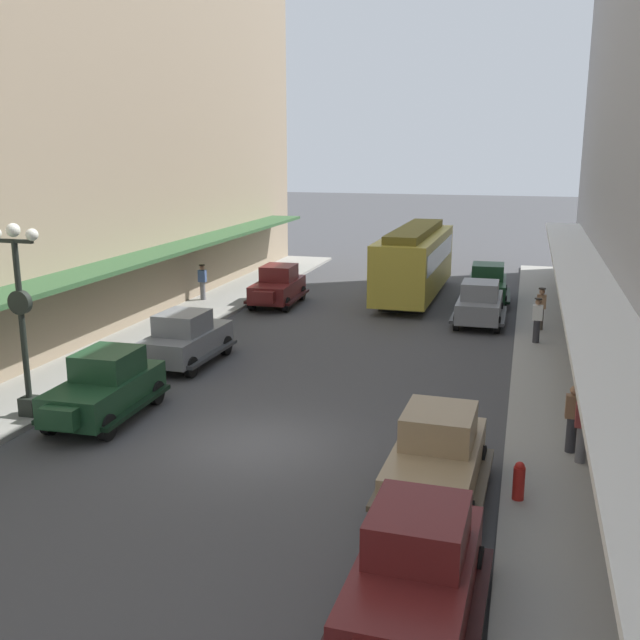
{
  "coord_description": "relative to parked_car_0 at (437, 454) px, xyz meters",
  "views": [
    {
      "loc": [
        6.17,
        -15.86,
        7.18
      ],
      "look_at": [
        0.0,
        6.0,
        1.8
      ],
      "focal_mm": 41.01,
      "sensor_mm": 36.0,
      "label": 1
    }
  ],
  "objects": [
    {
      "name": "sidewalk_right",
      "position": [
        2.83,
        1.55,
        -0.87
      ],
      "size": [
        3.0,
        60.0,
        0.15
      ],
      "primitive_type": "cube",
      "color": "#99968E",
      "rests_on": "ground"
    },
    {
      "name": "pedestrian_2",
      "position": [
        -13.04,
        16.8,
        0.07
      ],
      "size": [
        0.36,
        0.28,
        1.67
      ],
      "color": "slate",
      "rests_on": "sidewalk_left"
    },
    {
      "name": "parked_car_5",
      "position": [
        -0.1,
        20.33,
        0.0
      ],
      "size": [
        2.24,
        4.3,
        1.84
      ],
      "color": "#193D23",
      "rests_on": "ground"
    },
    {
      "name": "parked_car_2",
      "position": [
        -0.16,
        15.9,
        0.0
      ],
      "size": [
        2.15,
        4.26,
        1.84
      ],
      "color": "slate",
      "rests_on": "ground"
    },
    {
      "name": "pedestrian_5",
      "position": [
        2.83,
        2.83,
        0.05
      ],
      "size": [
        0.36,
        0.24,
        1.64
      ],
      "color": "#2D2D33",
      "rests_on": "sidewalk_right"
    },
    {
      "name": "parked_car_0",
      "position": [
        0.0,
        0.0,
        0.0
      ],
      "size": [
        2.24,
        4.3,
        1.84
      ],
      "color": "#997F5B",
      "rests_on": "ground"
    },
    {
      "name": "parked_car_3",
      "position": [
        -9.32,
        7.42,
        0.0
      ],
      "size": [
        2.21,
        4.28,
        1.84
      ],
      "color": "slate",
      "rests_on": "ground"
    },
    {
      "name": "pedestrian_0",
      "position": [
        2.1,
        12.96,
        0.07
      ],
      "size": [
        0.36,
        0.28,
        1.67
      ],
      "color": "#2D2D33",
      "rests_on": "sidewalk_right"
    },
    {
      "name": "ground_plane",
      "position": [
        -4.67,
        1.55,
        -0.94
      ],
      "size": [
        200.0,
        200.0,
        0.0
      ],
      "primitive_type": "plane",
      "color": "#424244"
    },
    {
      "name": "parked_car_4",
      "position": [
        -9.46,
        17.29,
        0.0
      ],
      "size": [
        2.28,
        4.31,
        1.84
      ],
      "color": "#591919",
      "rests_on": "ground"
    },
    {
      "name": "parked_car_1",
      "position": [
        0.2,
        -4.37,
        0.0
      ],
      "size": [
        2.23,
        4.29,
        1.84
      ],
      "color": "#591919",
      "rests_on": "ground"
    },
    {
      "name": "lamp_post_with_clock",
      "position": [
        -11.07,
        1.46,
        2.04
      ],
      "size": [
        1.42,
        0.44,
        5.16
      ],
      "color": "black",
      "rests_on": "sidewalk_left"
    },
    {
      "name": "fire_hydrant",
      "position": [
        1.68,
        0.01,
        -0.38
      ],
      "size": [
        0.24,
        0.24,
        0.82
      ],
      "color": "#B21E19",
      "rests_on": "sidewalk_right"
    },
    {
      "name": "parked_car_6",
      "position": [
        -9.17,
        2.16,
        0.0
      ],
      "size": [
        2.25,
        4.3,
        1.84
      ],
      "color": "#193D23",
      "rests_on": "ground"
    },
    {
      "name": "pedestrian_4",
      "position": [
        3.39,
        10.72,
        0.07
      ],
      "size": [
        0.36,
        0.28,
        1.67
      ],
      "color": "slate",
      "rests_on": "sidewalk_right"
    },
    {
      "name": "pedestrian_3",
      "position": [
        3.02,
        2.28,
        0.05
      ],
      "size": [
        0.36,
        0.24,
        1.64
      ],
      "color": "slate",
      "rests_on": "sidewalk_right"
    },
    {
      "name": "pedestrian_1",
      "position": [
        2.26,
        15.05,
        0.07
      ],
      "size": [
        0.36,
        0.28,
        1.67
      ],
      "color": "#4C4238",
      "rests_on": "sidewalk_right"
    },
    {
      "name": "streetcar",
      "position": [
        -3.61,
        20.65,
        0.96
      ],
      "size": [
        2.65,
        9.63,
        3.46
      ],
      "color": "gold",
      "rests_on": "ground"
    }
  ]
}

